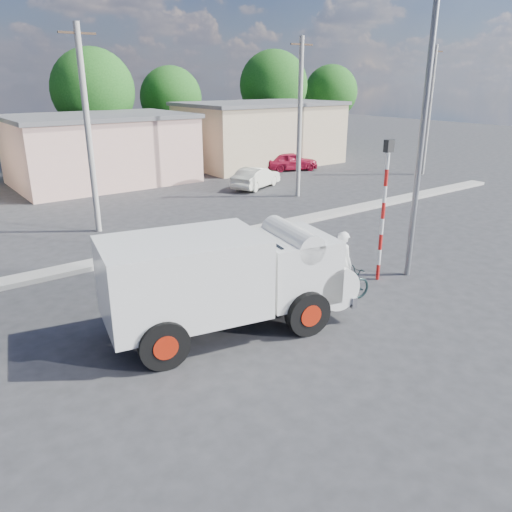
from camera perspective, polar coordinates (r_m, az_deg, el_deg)
ground_plane at (r=13.22m, az=9.60°, el=-7.76°), size 120.00×120.00×0.00m
median at (r=19.12m, az=-7.78°, el=1.34°), size 40.00×0.80×0.16m
truck at (r=12.31m, az=-2.96°, el=-2.36°), size 6.52×3.45×2.56m
bicycle at (r=14.28m, az=9.72°, el=-3.43°), size 1.98×0.98×1.00m
cyclist at (r=14.13m, az=9.82°, el=-1.91°), size 0.54×0.73×1.81m
car_cream at (r=29.24m, az=0.01°, el=8.96°), size 3.89×2.65×1.21m
car_red at (r=35.15m, az=4.01°, el=10.76°), size 3.98×2.70×1.26m
traffic_pole at (r=15.56m, az=14.45°, el=6.29°), size 0.28×0.18×4.36m
streetlight at (r=15.78m, az=18.30°, el=14.84°), size 2.34×0.22×9.00m
building_row at (r=31.77m, az=-18.86°, el=11.58°), size 37.80×7.30×4.44m
tree_row at (r=39.92m, az=-13.47°, el=17.60°), size 51.24×7.43×8.42m
utility_poles at (r=23.34m, az=-6.02°, el=14.73°), size 35.40×0.24×8.00m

